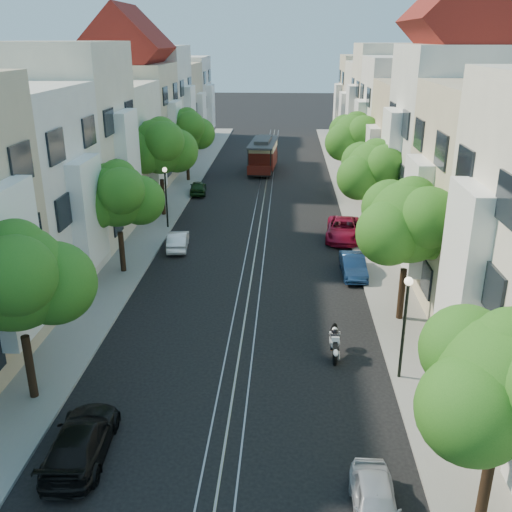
# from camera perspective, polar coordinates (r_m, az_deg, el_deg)

# --- Properties ---
(ground) EXTENTS (200.00, 200.00, 0.00)m
(ground) POSITION_cam_1_polar(r_m,az_deg,el_deg) (44.87, 0.67, 5.02)
(ground) COLOR black
(ground) RESTS_ON ground
(sidewalk_east) EXTENTS (2.50, 80.00, 0.12)m
(sidewalk_east) POSITION_cam_1_polar(r_m,az_deg,el_deg) (45.14, 9.93, 4.88)
(sidewalk_east) COLOR gray
(sidewalk_east) RESTS_ON ground
(sidewalk_west) EXTENTS (2.50, 80.00, 0.12)m
(sidewalk_west) POSITION_cam_1_polar(r_m,az_deg,el_deg) (45.72, -8.49, 5.17)
(sidewalk_west) COLOR gray
(sidewalk_west) RESTS_ON ground
(rail_left) EXTENTS (0.06, 80.00, 0.02)m
(rail_left) POSITION_cam_1_polar(r_m,az_deg,el_deg) (44.89, -0.04, 5.04)
(rail_left) COLOR gray
(rail_left) RESTS_ON ground
(rail_slot) EXTENTS (0.06, 80.00, 0.02)m
(rail_slot) POSITION_cam_1_polar(r_m,az_deg,el_deg) (44.86, 0.67, 5.03)
(rail_slot) COLOR gray
(rail_slot) RESTS_ON ground
(rail_right) EXTENTS (0.06, 80.00, 0.02)m
(rail_right) POSITION_cam_1_polar(r_m,az_deg,el_deg) (44.84, 1.37, 5.02)
(rail_right) COLOR gray
(rail_right) RESTS_ON ground
(lane_line) EXTENTS (0.08, 80.00, 0.01)m
(lane_line) POSITION_cam_1_polar(r_m,az_deg,el_deg) (44.87, 0.67, 5.02)
(lane_line) COLOR tan
(lane_line) RESTS_ON ground
(townhouses_east) EXTENTS (7.75, 72.00, 12.00)m
(townhouses_east) POSITION_cam_1_polar(r_m,az_deg,el_deg) (44.75, 16.35, 10.95)
(townhouses_east) COLOR beige
(townhouses_east) RESTS_ON ground
(townhouses_west) EXTENTS (7.75, 72.00, 11.76)m
(townhouses_west) POSITION_cam_1_polar(r_m,az_deg,el_deg) (45.72, -14.64, 11.18)
(townhouses_west) COLOR silver
(townhouses_west) RESTS_ON ground
(tree_e_a) EXTENTS (4.72, 3.87, 6.27)m
(tree_e_a) POSITION_cam_1_polar(r_m,az_deg,el_deg) (15.43, 23.77, -11.87)
(tree_e_a) COLOR black
(tree_e_a) RESTS_ON ground
(tree_e_b) EXTENTS (4.93, 4.08, 6.68)m
(tree_e_b) POSITION_cam_1_polar(r_m,az_deg,el_deg) (25.82, 15.15, 3.15)
(tree_e_b) COLOR black
(tree_e_b) RESTS_ON ground
(tree_e_c) EXTENTS (4.84, 3.99, 6.52)m
(tree_e_c) POSITION_cam_1_polar(r_m,az_deg,el_deg) (36.33, 11.77, 8.26)
(tree_e_c) COLOR black
(tree_e_c) RESTS_ON ground
(tree_e_d) EXTENTS (5.01, 4.16, 6.85)m
(tree_e_d) POSITION_cam_1_polar(r_m,az_deg,el_deg) (47.00, 9.92, 11.52)
(tree_e_d) COLOR black
(tree_e_d) RESTS_ON ground
(tree_w_a) EXTENTS (4.93, 4.08, 6.68)m
(tree_w_a) POSITION_cam_1_polar(r_m,az_deg,el_deg) (20.72, -22.79, -2.20)
(tree_w_a) COLOR black
(tree_w_a) RESTS_ON ground
(tree_w_b) EXTENTS (4.72, 3.87, 6.27)m
(tree_w_b) POSITION_cam_1_polar(r_m,az_deg,el_deg) (31.44, -13.63, 5.78)
(tree_w_b) COLOR black
(tree_w_b) RESTS_ON ground
(tree_w_c) EXTENTS (5.13, 4.28, 7.09)m
(tree_w_c) POSITION_cam_1_polar(r_m,az_deg,el_deg) (41.71, -9.51, 10.66)
(tree_w_c) COLOR black
(tree_w_c) RESTS_ON ground
(tree_w_d) EXTENTS (4.84, 3.99, 6.52)m
(tree_w_d) POSITION_cam_1_polar(r_m,az_deg,el_deg) (52.43, -6.92, 12.33)
(tree_w_d) COLOR black
(tree_w_d) RESTS_ON ground
(lamp_east) EXTENTS (0.32, 0.32, 4.16)m
(lamp_east) POSITION_cam_1_polar(r_m,az_deg,el_deg) (21.78, 14.71, -5.53)
(lamp_east) COLOR black
(lamp_east) RESTS_ON ground
(lamp_west) EXTENTS (0.32, 0.32, 4.16)m
(lamp_west) POSITION_cam_1_polar(r_m,az_deg,el_deg) (39.15, -9.02, 6.69)
(lamp_west) COLOR black
(lamp_west) RESTS_ON ground
(sportbike_rider) EXTENTS (0.43, 1.90, 1.31)m
(sportbike_rider) POSITION_cam_1_polar(r_m,az_deg,el_deg) (23.76, 7.85, -8.45)
(sportbike_rider) COLOR black
(sportbike_rider) RESTS_ON ground
(cable_car) EXTENTS (2.88, 7.81, 2.95)m
(cable_car) POSITION_cam_1_polar(r_m,az_deg,el_deg) (56.88, 0.73, 10.23)
(cable_car) COLOR black
(cable_car) RESTS_ON ground
(parked_car_e_near) EXTENTS (1.28, 3.12, 1.06)m
(parked_car_e_near) POSITION_cam_1_polar(r_m,az_deg,el_deg) (17.12, 11.84, -23.03)
(parked_car_e_near) COLOR #AFB2BC
(parked_car_e_near) RESTS_ON ground
(parked_car_e_mid) EXTENTS (1.32, 3.57, 1.17)m
(parked_car_e_mid) POSITION_cam_1_polar(r_m,az_deg,el_deg) (31.87, 9.70, -0.95)
(parked_car_e_mid) COLOR #0D2345
(parked_car_e_mid) RESTS_ON ground
(parked_car_e_far) EXTENTS (2.65, 4.91, 1.31)m
(parked_car_e_far) POSITION_cam_1_polar(r_m,az_deg,el_deg) (37.65, 8.72, 2.66)
(parked_car_e_far) COLOR maroon
(parked_car_e_far) RESTS_ON ground
(parked_car_w_near) EXTENTS (1.93, 4.29, 1.22)m
(parked_car_w_near) POSITION_cam_1_polar(r_m,az_deg,el_deg) (19.39, -17.09, -17.21)
(parked_car_w_near) COLOR black
(parked_car_w_near) RESTS_ON ground
(parked_car_w_mid) EXTENTS (1.51, 3.46, 1.11)m
(parked_car_w_mid) POSITION_cam_1_polar(r_m,az_deg,el_deg) (35.79, -7.81, 1.57)
(parked_car_w_mid) COLOR white
(parked_car_w_mid) RESTS_ON ground
(parked_car_w_far) EXTENTS (1.67, 3.43, 1.13)m
(parked_car_w_far) POSITION_cam_1_polar(r_m,az_deg,el_deg) (48.55, -5.82, 6.83)
(parked_car_w_far) COLOR black
(parked_car_w_far) RESTS_ON ground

